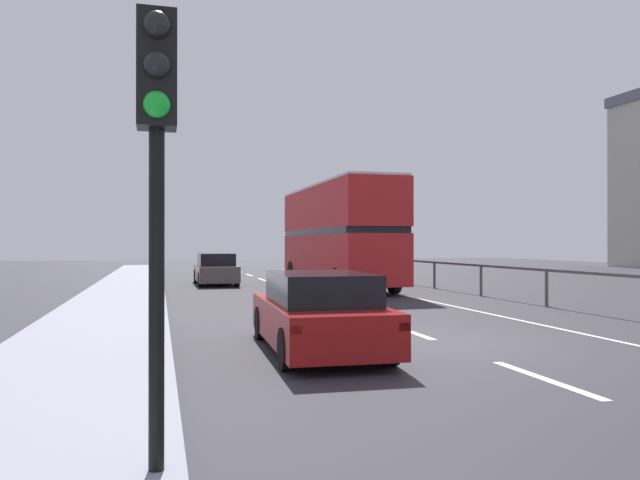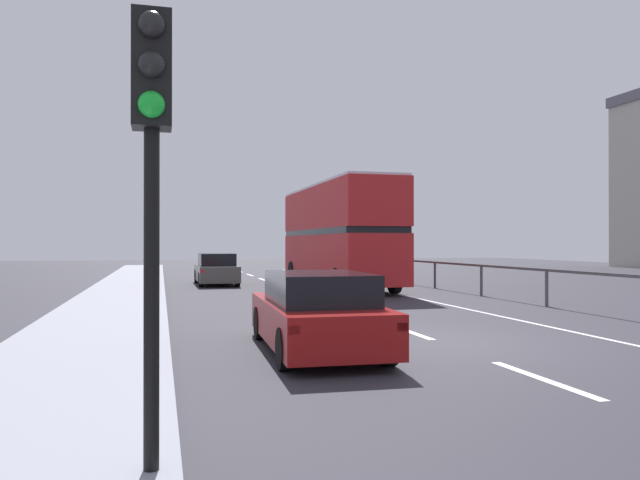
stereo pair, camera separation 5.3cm
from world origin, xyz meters
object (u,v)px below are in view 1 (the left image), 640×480
(traffic_signal_pole, at_px, (157,126))
(sedan_car_ahead, at_px, (216,270))
(double_decker_bus_red, at_px, (337,233))
(hatchback_car_near, at_px, (318,313))

(traffic_signal_pole, xyz_separation_m, sedan_car_ahead, (2.53, 23.10, -2.12))
(traffic_signal_pole, distance_m, sedan_car_ahead, 23.34)
(double_decker_bus_red, relative_size, traffic_signal_pole, 3.04)
(traffic_signal_pole, bearing_deg, sedan_car_ahead, 83.75)
(hatchback_car_near, bearing_deg, traffic_signal_pole, -114.49)
(double_decker_bus_red, height_order, hatchback_car_near, double_decker_bus_red)
(double_decker_bus_red, bearing_deg, hatchback_car_near, -107.92)
(hatchback_car_near, distance_m, traffic_signal_pole, 6.42)
(double_decker_bus_red, relative_size, hatchback_car_near, 2.42)
(double_decker_bus_red, distance_m, traffic_signal_pole, 21.59)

